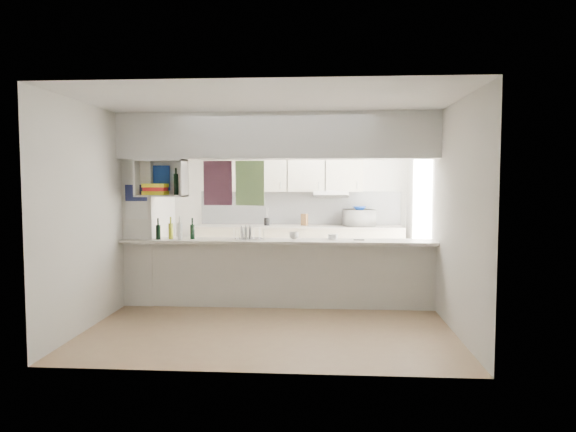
# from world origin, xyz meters

# --- Properties ---
(floor) EXTENTS (4.80, 4.80, 0.00)m
(floor) POSITION_xyz_m (0.00, 0.00, 0.00)
(floor) COLOR #A68060
(floor) RESTS_ON ground
(ceiling) EXTENTS (4.80, 4.80, 0.00)m
(ceiling) POSITION_xyz_m (0.00, 0.00, 2.60)
(ceiling) COLOR white
(ceiling) RESTS_ON wall_back
(wall_back) EXTENTS (4.20, 0.00, 4.20)m
(wall_back) POSITION_xyz_m (0.00, 2.40, 1.30)
(wall_back) COLOR silver
(wall_back) RESTS_ON floor
(wall_left) EXTENTS (0.00, 4.80, 4.80)m
(wall_left) POSITION_xyz_m (-2.10, 0.00, 1.30)
(wall_left) COLOR silver
(wall_left) RESTS_ON floor
(wall_right) EXTENTS (0.00, 4.80, 4.80)m
(wall_right) POSITION_xyz_m (2.10, 0.00, 1.30)
(wall_right) COLOR silver
(wall_right) RESTS_ON floor
(servery_partition) EXTENTS (4.20, 0.50, 2.60)m
(servery_partition) POSITION_xyz_m (-0.17, 0.00, 1.66)
(servery_partition) COLOR silver
(servery_partition) RESTS_ON floor
(cubby_shelf) EXTENTS (0.65, 0.35, 0.50)m
(cubby_shelf) POSITION_xyz_m (-1.57, -0.06, 1.71)
(cubby_shelf) COLOR white
(cubby_shelf) RESTS_ON bulkhead
(kitchen_run) EXTENTS (3.60, 0.63, 2.24)m
(kitchen_run) POSITION_xyz_m (0.16, 2.14, 0.83)
(kitchen_run) COLOR beige
(kitchen_run) RESTS_ON floor
(microwave) EXTENTS (0.57, 0.44, 0.29)m
(microwave) POSITION_xyz_m (1.24, 2.15, 1.06)
(microwave) COLOR white
(microwave) RESTS_ON bench_top
(bowl) EXTENTS (0.23, 0.23, 0.06)m
(bowl) POSITION_xyz_m (1.25, 2.12, 1.24)
(bowl) COLOR navy
(bowl) RESTS_ON microwave
(dish_rack) EXTENTS (0.45, 0.39, 0.20)m
(dish_rack) POSITION_xyz_m (-0.39, -0.01, 1.00)
(dish_rack) COLOR silver
(dish_rack) RESTS_ON breakfast_bar
(cup) EXTENTS (0.14, 0.14, 0.10)m
(cup) POSITION_xyz_m (0.23, -0.05, 0.98)
(cup) COLOR white
(cup) RESTS_ON dish_rack
(wine_bottles) EXTENTS (0.51, 0.14, 0.32)m
(wine_bottles) POSITION_xyz_m (-1.38, -0.04, 1.03)
(wine_bottles) COLOR black
(wine_bottles) RESTS_ON breakfast_bar
(plastic_tubs) EXTENTS (0.49, 0.17, 0.07)m
(plastic_tubs) POSITION_xyz_m (0.77, 0.08, 0.95)
(plastic_tubs) COLOR silver
(plastic_tubs) RESTS_ON breakfast_bar
(utensil_jar) EXTENTS (0.10, 0.10, 0.14)m
(utensil_jar) POSITION_xyz_m (-0.38, 2.15, 0.99)
(utensil_jar) COLOR black
(utensil_jar) RESTS_ON bench_top
(knife_block) EXTENTS (0.13, 0.12, 0.21)m
(knife_block) POSITION_xyz_m (0.29, 2.18, 1.02)
(knife_block) COLOR brown
(knife_block) RESTS_ON bench_top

